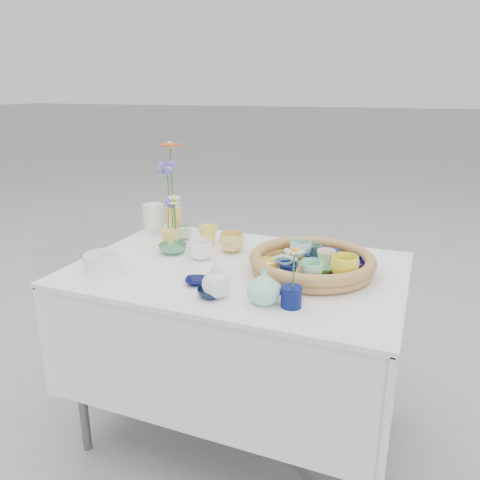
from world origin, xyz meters
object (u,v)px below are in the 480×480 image
at_px(display_table, 238,429).
at_px(bud_vase_seafoam, 264,286).
at_px(wicker_tray, 312,263).
at_px(tall_vase_yellow, 174,222).

xyz_separation_m(display_table, bud_vase_seafoam, (0.20, -0.27, 0.82)).
distance_m(wicker_tray, tall_vase_yellow, 0.74).
xyz_separation_m(wicker_tray, bud_vase_seafoam, (-0.08, -0.32, 0.02)).
bearing_deg(bud_vase_seafoam, display_table, 126.47).
bearing_deg(display_table, wicker_tray, 10.12).
bearing_deg(tall_vase_yellow, bud_vase_seafoam, -40.05).
bearing_deg(wicker_tray, display_table, -169.88).
xyz_separation_m(display_table, wicker_tray, (0.28, 0.05, 0.80)).
relative_size(wicker_tray, tall_vase_yellow, 3.36).
bearing_deg(bud_vase_seafoam, wicker_tray, 75.41).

